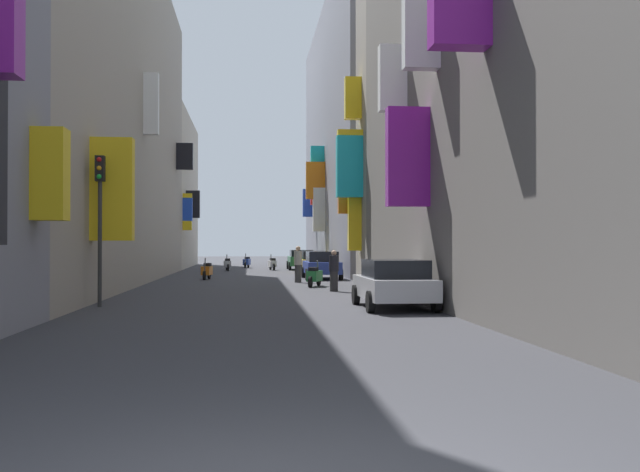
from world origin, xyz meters
TOP-DOWN VIEW (x-y plane):
  - ground_plane at (0.00, 30.00)m, footprint 140.00×140.00m
  - building_left_mid_a at (-8.00, 28.56)m, footprint 7.26×32.36m
  - building_left_mid_b at (-7.99, 52.36)m, footprint 7.02×15.25m
  - building_right_near at (7.99, 12.98)m, footprint 7.29×25.97m
  - building_right_mid_a at (7.94, 27.52)m, footprint 7.20×3.11m
  - building_right_mid_c at (7.99, 45.50)m, footprint 7.33×29.00m
  - parked_car_silver at (3.93, 14.75)m, footprint 1.99×3.95m
  - parked_car_blue at (3.58, 31.82)m, footprint 1.91×4.07m
  - parked_car_yellow at (3.87, 40.15)m, footprint 1.86×4.47m
  - parked_car_green at (3.47, 45.30)m, footprint 1.95×4.04m
  - scooter_silver at (-1.77, 43.76)m, footprint 0.55×1.85m
  - scooter_white at (1.35, 44.45)m, footprint 0.60×1.77m
  - scooter_orange at (-2.44, 31.84)m, footprint 0.57×1.78m
  - scooter_blue at (-0.46, 49.26)m, footprint 0.62×1.83m
  - scooter_green at (2.59, 25.14)m, footprint 0.81×1.84m
  - pedestrian_crossing at (2.10, 28.49)m, footprint 0.54×0.54m
  - pedestrian_near_left at (3.07, 22.06)m, footprint 0.38×0.38m
  - traffic_light_near_corner at (-4.60, 16.06)m, footprint 0.26×0.34m

SIDE VIEW (x-z plane):
  - ground_plane at x=0.00m, z-range 0.00..0.00m
  - scooter_white at x=1.35m, z-range -0.10..1.03m
  - scooter_orange at x=-2.44m, z-range -0.10..1.03m
  - scooter_blue at x=-0.46m, z-range -0.10..1.03m
  - scooter_silver at x=-1.77m, z-range -0.10..1.03m
  - scooter_green at x=2.59m, z-range -0.10..1.03m
  - parked_car_yellow at x=3.87m, z-range 0.04..1.45m
  - parked_car_silver at x=3.93m, z-range 0.04..1.44m
  - parked_car_green at x=3.47m, z-range 0.04..1.47m
  - parked_car_blue at x=3.58m, z-range 0.04..1.49m
  - pedestrian_near_left at x=3.07m, z-range -0.01..1.61m
  - pedestrian_crossing at x=2.10m, z-range 0.00..1.75m
  - traffic_light_near_corner at x=-4.60m, z-range 0.79..5.25m
  - building_left_mid_b at x=-7.99m, z-range 0.00..12.03m
  - building_right_near at x=7.99m, z-range 0.00..13.16m
  - building_left_mid_a at x=-8.00m, z-range 0.00..16.74m
  - building_right_mid_a at x=7.94m, z-range -0.05..17.55m
  - building_right_mid_c at x=7.99m, z-range -0.01..19.02m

